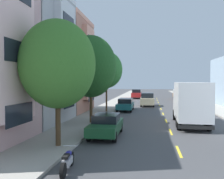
# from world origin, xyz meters

# --- Properties ---
(ground_plane) EXTENTS (160.00, 160.00, 0.00)m
(ground_plane) POSITION_xyz_m (0.00, 30.00, 0.00)
(ground_plane) COLOR #424244
(sidewalk_left) EXTENTS (3.20, 120.00, 0.14)m
(sidewalk_left) POSITION_xyz_m (-7.10, 28.00, 0.07)
(sidewalk_left) COLOR #A39E93
(sidewalk_left) RESTS_ON ground_plane
(sidewalk_right) EXTENTS (3.20, 120.00, 0.14)m
(sidewalk_right) POSITION_xyz_m (7.10, 28.00, 0.07)
(sidewalk_right) COLOR #A39E93
(sidewalk_right) RESTS_ON ground_plane
(lane_centerline_dashes) EXTENTS (0.14, 47.20, 0.01)m
(lane_centerline_dashes) POSITION_xyz_m (0.00, 24.50, 0.00)
(lane_centerline_dashes) COLOR yellow
(lane_centerline_dashes) RESTS_ON ground_plane
(townhouse_third_terracotta) EXTENTS (12.86, 7.74, 10.96)m
(townhouse_third_terracotta) POSITION_xyz_m (-14.72, 21.75, 5.28)
(townhouse_third_terracotta) COLOR #B27560
(townhouse_third_terracotta) RESTS_ON ground_plane
(street_tree_nearest) EXTENTS (4.07, 4.07, 6.79)m
(street_tree_nearest) POSITION_xyz_m (-6.40, 6.70, 4.54)
(street_tree_nearest) COLOR #47331E
(street_tree_nearest) RESTS_ON sidewalk_left
(street_tree_second) EXTENTS (4.27, 4.27, 7.35)m
(street_tree_second) POSITION_xyz_m (-6.40, 14.34, 4.87)
(street_tree_second) COLOR #47331E
(street_tree_second) RESTS_ON sidewalk_left
(street_tree_third) EXTENTS (3.66, 3.66, 6.92)m
(street_tree_third) POSITION_xyz_m (-6.40, 21.98, 4.94)
(street_tree_third) COLOR #47331E
(street_tree_third) RESTS_ON sidewalk_left
(delivery_box_truck) EXTENTS (2.63, 7.10, 3.53)m
(delivery_box_truck) POSITION_xyz_m (1.79, 14.81, 1.97)
(delivery_box_truck) COLOR white
(delivery_box_truck) RESTS_ON ground_plane
(parked_suv_red) EXTENTS (2.01, 4.83, 1.93)m
(parked_suv_red) POSITION_xyz_m (-4.22, 46.79, 0.99)
(parked_suv_red) COLOR #AD1E1E
(parked_suv_red) RESTS_ON ground_plane
(parked_wagon_teal) EXTENTS (1.85, 4.71, 1.50)m
(parked_wagon_teal) POSITION_xyz_m (-4.43, 24.29, 0.80)
(parked_wagon_teal) COLOR #195B60
(parked_wagon_teal) RESTS_ON ground_plane
(parked_pickup_orange) EXTENTS (2.07, 5.33, 1.73)m
(parked_pickup_orange) POSITION_xyz_m (4.38, 44.84, 0.83)
(parked_pickup_orange) COLOR orange
(parked_pickup_orange) RESTS_ON ground_plane
(parked_hatchback_burgundy) EXTENTS (1.83, 4.04, 1.50)m
(parked_hatchback_burgundy) POSITION_xyz_m (4.44, 30.73, 0.76)
(parked_hatchback_burgundy) COLOR maroon
(parked_hatchback_burgundy) RESTS_ON ground_plane
(parked_sedan_forest) EXTENTS (1.80, 4.50, 1.43)m
(parked_sedan_forest) POSITION_xyz_m (-4.33, 9.97, 0.75)
(parked_sedan_forest) COLOR #194C28
(parked_sedan_forest) RESTS_ON ground_plane
(parked_suv_silver) EXTENTS (1.99, 4.81, 1.93)m
(parked_suv_silver) POSITION_xyz_m (4.28, 36.27, 0.99)
(parked_suv_silver) COLOR #B2B5BA
(parked_suv_silver) RESTS_ON ground_plane
(moving_champagne_sedan) EXTENTS (1.95, 4.80, 1.93)m
(moving_champagne_sedan) POSITION_xyz_m (-1.80, 30.51, 0.99)
(moving_champagne_sedan) COLOR tan
(moving_champagne_sedan) RESTS_ON ground_plane
(parked_motorcycle) EXTENTS (0.62, 2.05, 0.90)m
(parked_motorcycle) POSITION_xyz_m (-4.75, 3.40, 0.41)
(parked_motorcycle) COLOR black
(parked_motorcycle) RESTS_ON ground_plane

